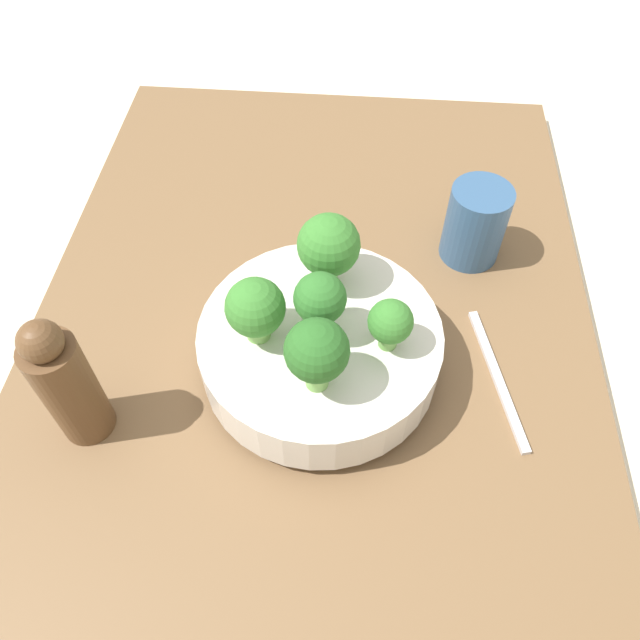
{
  "coord_description": "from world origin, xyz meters",
  "views": [
    {
      "loc": [
        -0.36,
        -0.05,
        0.64
      ],
      "look_at": [
        0.02,
        -0.01,
        0.13
      ],
      "focal_mm": 35.0,
      "sensor_mm": 36.0,
      "label": 1
    }
  ],
  "objects_px": {
    "bowl": "(320,348)",
    "pepper_mill": "(66,383)",
    "fork": "(497,378)",
    "cup": "(475,224)"
  },
  "relations": [
    {
      "from": "bowl",
      "to": "fork",
      "type": "distance_m",
      "value": 0.21
    },
    {
      "from": "cup",
      "to": "fork",
      "type": "height_order",
      "value": "cup"
    },
    {
      "from": "bowl",
      "to": "fork",
      "type": "height_order",
      "value": "bowl"
    },
    {
      "from": "pepper_mill",
      "to": "fork",
      "type": "distance_m",
      "value": 0.46
    },
    {
      "from": "bowl",
      "to": "pepper_mill",
      "type": "bearing_deg",
      "value": 110.5
    },
    {
      "from": "bowl",
      "to": "pepper_mill",
      "type": "height_order",
      "value": "pepper_mill"
    },
    {
      "from": "pepper_mill",
      "to": "fork",
      "type": "height_order",
      "value": "pepper_mill"
    },
    {
      "from": "pepper_mill",
      "to": "fork",
      "type": "relative_size",
      "value": 0.94
    },
    {
      "from": "cup",
      "to": "pepper_mill",
      "type": "xyz_separation_m",
      "value": [
        -0.29,
        0.42,
        0.03
      ]
    },
    {
      "from": "bowl",
      "to": "cup",
      "type": "bearing_deg",
      "value": -42.27
    }
  ]
}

